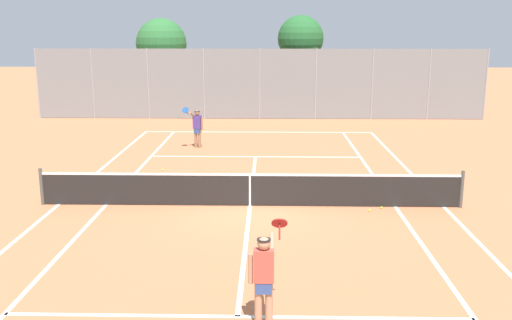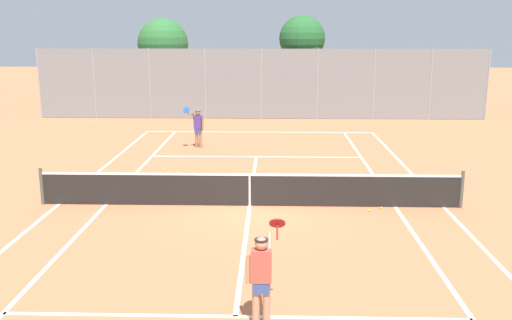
{
  "view_description": "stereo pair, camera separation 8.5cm",
  "coord_description": "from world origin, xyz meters",
  "px_view_note": "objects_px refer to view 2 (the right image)",
  "views": [
    {
      "loc": [
        0.54,
        -15.5,
        4.93
      ],
      "look_at": [
        0.14,
        1.5,
        1.0
      ],
      "focal_mm": 40.0,
      "sensor_mm": 36.0,
      "label": 1
    },
    {
      "loc": [
        0.62,
        -15.5,
        4.93
      ],
      "look_at": [
        0.14,
        1.5,
        1.0
      ],
      "focal_mm": 40.0,
      "sensor_mm": 36.0,
      "label": 2
    }
  ],
  "objects_px": {
    "player_far_left": "(198,126)",
    "loose_tennis_ball_0": "(163,169)",
    "loose_tennis_ball_1": "(211,157)",
    "tree_behind_right": "(303,40)",
    "tennis_net": "(250,189)",
    "loose_tennis_ball_4": "(381,208)",
    "tree_behind_left": "(163,46)",
    "loose_tennis_ball_2": "(369,210)",
    "player_near_side": "(261,275)"
  },
  "relations": [
    {
      "from": "player_far_left",
      "to": "loose_tennis_ball_0",
      "type": "height_order",
      "value": "player_far_left"
    },
    {
      "from": "loose_tennis_ball_1",
      "to": "tree_behind_right",
      "type": "distance_m",
      "value": 14.62
    },
    {
      "from": "player_far_left",
      "to": "tennis_net",
      "type": "bearing_deg",
      "value": -72.88
    },
    {
      "from": "loose_tennis_ball_4",
      "to": "tree_behind_right",
      "type": "relative_size",
      "value": 0.01
    },
    {
      "from": "player_far_left",
      "to": "tree_behind_left",
      "type": "relative_size",
      "value": 0.32
    },
    {
      "from": "loose_tennis_ball_0",
      "to": "tree_behind_left",
      "type": "relative_size",
      "value": 0.01
    },
    {
      "from": "tree_behind_left",
      "to": "loose_tennis_ball_1",
      "type": "bearing_deg",
      "value": -72.41
    },
    {
      "from": "tennis_net",
      "to": "loose_tennis_ball_2",
      "type": "height_order",
      "value": "tennis_net"
    },
    {
      "from": "tree_behind_left",
      "to": "tree_behind_right",
      "type": "relative_size",
      "value": 0.97
    },
    {
      "from": "loose_tennis_ball_4",
      "to": "tree_behind_left",
      "type": "bearing_deg",
      "value": 116.16
    },
    {
      "from": "tennis_net",
      "to": "loose_tennis_ball_1",
      "type": "relative_size",
      "value": 181.82
    },
    {
      "from": "tennis_net",
      "to": "player_near_side",
      "type": "bearing_deg",
      "value": -86.06
    },
    {
      "from": "player_far_left",
      "to": "loose_tennis_ball_4",
      "type": "bearing_deg",
      "value": -53.15
    },
    {
      "from": "tennis_net",
      "to": "loose_tennis_ball_1",
      "type": "distance_m",
      "value": 6.35
    },
    {
      "from": "tennis_net",
      "to": "loose_tennis_ball_2",
      "type": "relative_size",
      "value": 181.82
    },
    {
      "from": "loose_tennis_ball_1",
      "to": "tree_behind_left",
      "type": "relative_size",
      "value": 0.01
    },
    {
      "from": "player_near_side",
      "to": "tree_behind_left",
      "type": "height_order",
      "value": "tree_behind_left"
    },
    {
      "from": "loose_tennis_ball_1",
      "to": "loose_tennis_ball_4",
      "type": "relative_size",
      "value": 1.0
    },
    {
      "from": "tennis_net",
      "to": "loose_tennis_ball_0",
      "type": "relative_size",
      "value": 181.82
    },
    {
      "from": "tennis_net",
      "to": "tree_behind_left",
      "type": "relative_size",
      "value": 2.16
    },
    {
      "from": "player_near_side",
      "to": "tree_behind_right",
      "type": "distance_m",
      "value": 26.42
    },
    {
      "from": "player_far_left",
      "to": "tree_behind_right",
      "type": "height_order",
      "value": "tree_behind_right"
    },
    {
      "from": "player_near_side",
      "to": "player_far_left",
      "type": "xyz_separation_m",
      "value": [
        -2.96,
        14.79,
        0.0
      ]
    },
    {
      "from": "tree_behind_left",
      "to": "player_far_left",
      "type": "bearing_deg",
      "value": -72.98
    },
    {
      "from": "loose_tennis_ball_2",
      "to": "loose_tennis_ball_0",
      "type": "bearing_deg",
      "value": 145.54
    },
    {
      "from": "loose_tennis_ball_4",
      "to": "tree_behind_right",
      "type": "bearing_deg",
      "value": 93.64
    },
    {
      "from": "loose_tennis_ball_4",
      "to": "player_far_left",
      "type": "bearing_deg",
      "value": 126.85
    },
    {
      "from": "player_far_left",
      "to": "loose_tennis_ball_4",
      "type": "distance_m",
      "value": 10.37
    },
    {
      "from": "tennis_net",
      "to": "loose_tennis_ball_2",
      "type": "xyz_separation_m",
      "value": [
        3.32,
        -0.41,
        -0.48
      ]
    },
    {
      "from": "player_far_left",
      "to": "loose_tennis_ball_2",
      "type": "xyz_separation_m",
      "value": [
        5.82,
        -8.51,
        -0.89
      ]
    },
    {
      "from": "player_near_side",
      "to": "loose_tennis_ball_4",
      "type": "relative_size",
      "value": 26.88
    },
    {
      "from": "loose_tennis_ball_0",
      "to": "player_near_side",
      "type": "bearing_deg",
      "value": -71.03
    },
    {
      "from": "loose_tennis_ball_0",
      "to": "loose_tennis_ball_4",
      "type": "relative_size",
      "value": 1.0
    },
    {
      "from": "tennis_net",
      "to": "tree_behind_right",
      "type": "height_order",
      "value": "tree_behind_right"
    },
    {
      "from": "tennis_net",
      "to": "player_near_side",
      "type": "height_order",
      "value": "player_near_side"
    },
    {
      "from": "tree_behind_right",
      "to": "loose_tennis_ball_4",
      "type": "bearing_deg",
      "value": -86.36
    },
    {
      "from": "tennis_net",
      "to": "player_far_left",
      "type": "height_order",
      "value": "player_far_left"
    },
    {
      "from": "player_near_side",
      "to": "loose_tennis_ball_2",
      "type": "bearing_deg",
      "value": 65.51
    },
    {
      "from": "loose_tennis_ball_2",
      "to": "tree_behind_right",
      "type": "bearing_deg",
      "value": 92.5
    },
    {
      "from": "tennis_net",
      "to": "loose_tennis_ball_4",
      "type": "relative_size",
      "value": 181.82
    },
    {
      "from": "loose_tennis_ball_2",
      "to": "tree_behind_right",
      "type": "height_order",
      "value": "tree_behind_right"
    },
    {
      "from": "tennis_net",
      "to": "player_far_left",
      "type": "bearing_deg",
      "value": 107.12
    },
    {
      "from": "tree_behind_right",
      "to": "loose_tennis_ball_2",
      "type": "bearing_deg",
      "value": -87.5
    },
    {
      "from": "player_near_side",
      "to": "tree_behind_left",
      "type": "bearing_deg",
      "value": 103.85
    },
    {
      "from": "tennis_net",
      "to": "player_near_side",
      "type": "relative_size",
      "value": 6.76
    },
    {
      "from": "tennis_net",
      "to": "tree_behind_right",
      "type": "bearing_deg",
      "value": 82.8
    },
    {
      "from": "tree_behind_right",
      "to": "tennis_net",
      "type": "bearing_deg",
      "value": -97.2
    },
    {
      "from": "player_near_side",
      "to": "loose_tennis_ball_0",
      "type": "xyz_separation_m",
      "value": [
        -3.71,
        10.79,
        -0.89
      ]
    },
    {
      "from": "player_far_left",
      "to": "loose_tennis_ball_2",
      "type": "height_order",
      "value": "player_far_left"
    },
    {
      "from": "loose_tennis_ball_4",
      "to": "player_near_side",
      "type": "bearing_deg",
      "value": -116.42
    }
  ]
}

